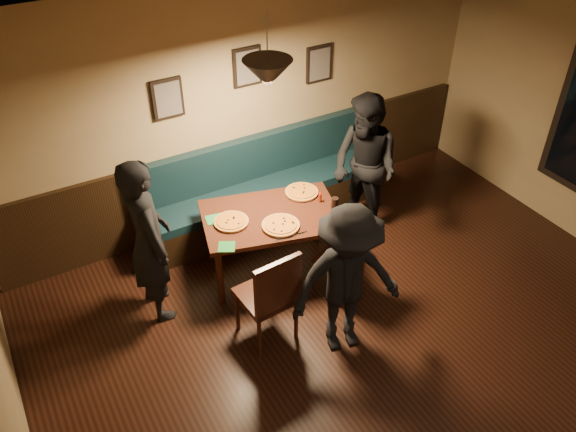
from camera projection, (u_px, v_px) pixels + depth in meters
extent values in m
plane|color=black|center=(444.00, 423.00, 4.80)|extent=(7.00, 7.00, 0.00)
plane|color=silver|center=(529.00, 119.00, 3.11)|extent=(7.00, 7.00, 0.00)
plane|color=#8C704F|center=(248.00, 105.00, 6.38)|extent=(6.00, 0.00, 6.00)
cube|color=black|center=(252.00, 175.00, 6.90)|extent=(5.88, 0.06, 1.00)
cube|color=black|center=(168.00, 99.00, 5.82)|extent=(0.32, 0.04, 0.42)
cube|color=black|center=(247.00, 67.00, 6.09)|extent=(0.32, 0.04, 0.42)
cube|color=black|center=(319.00, 64.00, 6.54)|extent=(0.32, 0.04, 0.42)
cone|color=black|center=(268.00, 74.00, 4.96)|extent=(0.44, 0.44, 0.25)
cube|color=black|center=(271.00, 243.00, 6.09)|extent=(1.56, 1.21, 0.74)
imported|color=black|center=(149.00, 241.00, 5.34)|extent=(0.43, 0.64, 1.73)
imported|color=black|center=(365.00, 167.00, 6.38)|extent=(0.77, 0.92, 1.69)
imported|color=black|center=(347.00, 282.00, 5.03)|extent=(1.11, 0.79, 1.55)
cylinder|color=orange|center=(231.00, 222.00, 5.74)|extent=(0.42, 0.42, 0.04)
cylinder|color=#C16424|center=(281.00, 225.00, 5.69)|extent=(0.50, 0.50, 0.04)
cylinder|color=gold|center=(302.00, 192.00, 6.16)|extent=(0.46, 0.46, 0.04)
cylinder|color=black|center=(335.00, 204.00, 5.88)|extent=(0.08, 0.08, 0.15)
cylinder|color=#8E1D04|center=(320.00, 197.00, 6.01)|extent=(0.03, 0.03, 0.13)
cube|color=#217E39|center=(214.00, 219.00, 5.80)|extent=(0.19, 0.19, 0.01)
cube|color=#1C6C29|center=(227.00, 247.00, 5.46)|extent=(0.22, 0.22, 0.01)
cube|color=silver|center=(290.00, 237.00, 5.58)|extent=(0.19, 0.05, 0.00)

